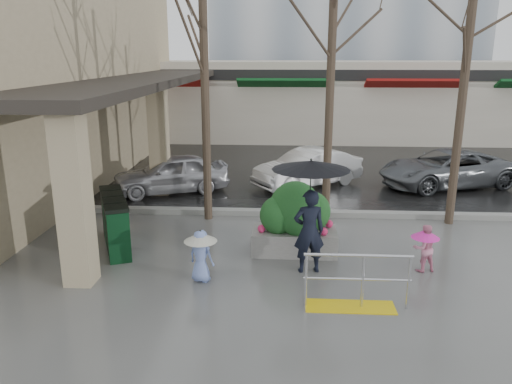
# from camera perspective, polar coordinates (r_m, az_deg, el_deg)

# --- Properties ---
(ground) EXTENTS (120.00, 120.00, 0.00)m
(ground) POSITION_cam_1_polar(r_m,az_deg,el_deg) (10.34, 2.61, -9.61)
(ground) COLOR #51514F
(ground) RESTS_ON ground
(street_asphalt) EXTENTS (120.00, 36.00, 0.01)m
(street_asphalt) POSITION_cam_1_polar(r_m,az_deg,el_deg) (31.66, 3.30, 7.58)
(street_asphalt) COLOR black
(street_asphalt) RESTS_ON ground
(curb) EXTENTS (120.00, 0.30, 0.15)m
(curb) POSITION_cam_1_polar(r_m,az_deg,el_deg) (14.04, 2.89, -2.37)
(curb) COLOR gray
(curb) RESTS_ON ground
(near_building) EXTENTS (6.00, 18.00, 8.00)m
(near_building) POSITION_cam_1_polar(r_m,az_deg,el_deg) (19.60, -24.87, 13.03)
(near_building) COLOR tan
(near_building) RESTS_ON ground
(canopy_slab) EXTENTS (2.80, 18.00, 0.25)m
(canopy_slab) POSITION_cam_1_polar(r_m,az_deg,el_deg) (18.05, -12.60, 12.77)
(canopy_slab) COLOR #2D2823
(canopy_slab) RESTS_ON pillar_front
(pillar_front) EXTENTS (0.55, 0.55, 3.50)m
(pillar_front) POSITION_cam_1_polar(r_m,az_deg,el_deg) (10.07, -20.09, -0.62)
(pillar_front) COLOR tan
(pillar_front) RESTS_ON ground
(pillar_back) EXTENTS (0.55, 0.55, 3.50)m
(pillar_back) POSITION_cam_1_polar(r_m,az_deg,el_deg) (16.09, -11.03, 5.82)
(pillar_back) COLOR tan
(pillar_back) RESTS_ON ground
(storefront_row) EXTENTS (34.00, 6.74, 4.00)m
(storefront_row) POSITION_cam_1_polar(r_m,az_deg,el_deg) (27.49, 7.57, 10.47)
(storefront_row) COLOR beige
(storefront_row) RESTS_ON ground
(handrail) EXTENTS (1.90, 0.50, 1.03)m
(handrail) POSITION_cam_1_polar(r_m,az_deg,el_deg) (9.18, 11.18, -10.72)
(handrail) COLOR yellow
(handrail) RESTS_ON ground
(tree_west) EXTENTS (3.20, 3.20, 6.80)m
(tree_west) POSITION_cam_1_polar(r_m,az_deg,el_deg) (13.14, -6.05, 18.50)
(tree_west) COLOR #382B21
(tree_west) RESTS_ON ground
(tree_midwest) EXTENTS (3.20, 3.20, 7.00)m
(tree_midwest) POSITION_cam_1_polar(r_m,az_deg,el_deg) (13.03, 8.79, 19.09)
(tree_midwest) COLOR #382B21
(tree_midwest) RESTS_ON ground
(tree_mideast) EXTENTS (3.20, 3.20, 6.50)m
(tree_mideast) POSITION_cam_1_polar(r_m,az_deg,el_deg) (13.69, 23.20, 16.32)
(tree_mideast) COLOR #382B21
(tree_mideast) RESTS_ON ground
(woman) EXTENTS (1.56, 1.56, 2.41)m
(woman) POSITION_cam_1_polar(r_m,az_deg,el_deg) (10.08, 6.19, -0.95)
(woman) COLOR black
(woman) RESTS_ON ground
(child_pink) EXTENTS (0.58, 0.58, 1.01)m
(child_pink) POSITION_cam_1_polar(r_m,az_deg,el_deg) (10.93, 18.71, -5.71)
(child_pink) COLOR pink
(child_pink) RESTS_ON ground
(child_blue) EXTENTS (0.66, 0.66, 1.07)m
(child_blue) POSITION_cam_1_polar(r_m,az_deg,el_deg) (9.95, -6.32, -6.64)
(child_blue) COLOR #788FD5
(child_blue) RESTS_ON ground
(planter) EXTENTS (1.91, 1.12, 1.66)m
(planter) POSITION_cam_1_polar(r_m,az_deg,el_deg) (11.30, 4.50, -3.06)
(planter) COLOR slate
(planter) RESTS_ON ground
(news_boxes) EXTENTS (1.33, 2.21, 1.23)m
(news_boxes) POSITION_cam_1_polar(r_m,az_deg,el_deg) (12.08, -15.82, -3.28)
(news_boxes) COLOR #0C371A
(news_boxes) RESTS_ON ground
(car_a) EXTENTS (3.99, 2.77, 1.26)m
(car_a) POSITION_cam_1_polar(r_m,az_deg,el_deg) (16.41, -9.70, 2.08)
(car_a) COLOR #BCBBC1
(car_a) RESTS_ON ground
(car_b) EXTENTS (3.90, 3.27, 1.26)m
(car_b) POSITION_cam_1_polar(r_m,az_deg,el_deg) (17.07, 5.94, 2.74)
(car_b) COLOR white
(car_b) RESTS_ON ground
(car_c) EXTENTS (4.96, 3.39, 1.26)m
(car_c) POSITION_cam_1_polar(r_m,az_deg,el_deg) (18.11, 20.89, 2.53)
(car_c) COLOR slate
(car_c) RESTS_ON ground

